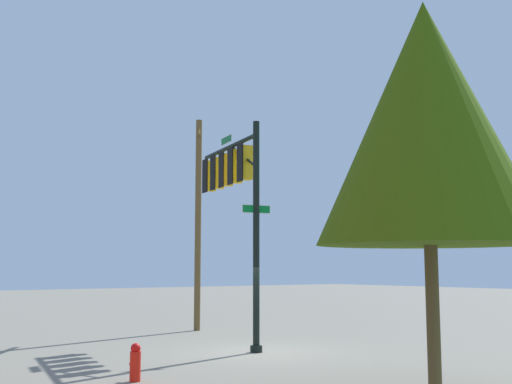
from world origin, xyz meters
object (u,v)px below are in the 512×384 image
Objects in this scene: fire_hydrant at (135,362)px; tree_near at (427,121)px; signal_pole_assembly at (234,183)px; utility_pole at (198,219)px.

fire_hydrant is 0.11× the size of tree_near.
signal_pole_assembly is 5.30m from utility_pole.
tree_near is (-5.35, -3.49, 4.91)m from fire_hydrant.
fire_hydrant is (-4.21, 5.48, -4.90)m from signal_pole_assembly.
signal_pole_assembly is at bearing -52.42° from fire_hydrant.
utility_pole is 12.31m from fire_hydrant.
fire_hydrant is 8.06m from tree_near.
signal_pole_assembly is 8.43× the size of fire_hydrant.
tree_near is at bearing 168.30° from signal_pole_assembly.
tree_near reaches higher than signal_pole_assembly.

